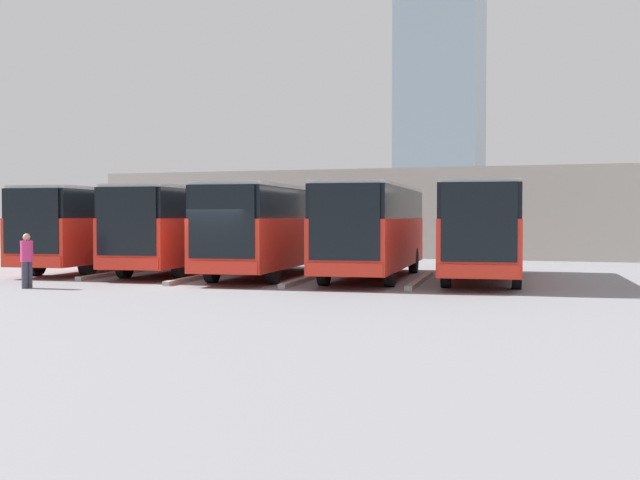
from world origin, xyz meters
name	(u,v)px	position (x,y,z in m)	size (l,w,h in m)	color
ground_plane	(214,287)	(0.00, 0.00, 0.00)	(600.00, 600.00, 0.00)	gray
bus_0	(484,227)	(-7.90, -5.48, 1.89)	(3.54, 10.74, 3.41)	red
curb_divider_0	(420,280)	(-5.92, -3.92, 0.07)	(0.24, 6.79, 0.15)	#9E9E99
bus_1	(373,227)	(-3.95, -4.97, 1.89)	(3.54, 10.74, 3.41)	red
curb_divider_1	(308,278)	(-1.97, -3.41, 0.07)	(0.24, 6.79, 0.15)	#9E9E99
bus_2	(270,227)	(0.00, -4.68, 1.89)	(3.54, 10.74, 3.41)	red
curb_divider_2	(204,276)	(1.97, -3.12, 0.07)	(0.24, 6.79, 0.15)	#9E9E99
bus_3	(187,226)	(3.95, -5.44, 1.89)	(3.54, 10.74, 3.41)	red
curb_divider_3	(123,272)	(5.92, -3.88, 0.07)	(0.24, 6.79, 0.15)	#9E9E99
bus_4	(104,226)	(7.90, -5.48, 1.89)	(3.54, 10.74, 3.41)	red
pedestrian	(27,259)	(5.38, 2.40, 0.94)	(0.39, 0.41, 1.74)	#38384C
station_building	(393,213)	(0.00, -23.80, 2.49)	(33.67, 12.26, 4.91)	#A8A399
office_tower	(440,107)	(25.75, -175.91, 29.67)	(19.89, 19.89, 60.54)	#93A8B7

